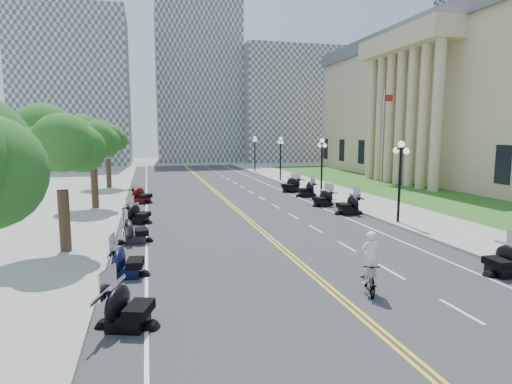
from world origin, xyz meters
TOP-DOWN VIEW (x-y plane):
  - ground at (0.00, 0.00)m, footprint 160.00×160.00m
  - road at (0.00, 10.00)m, footprint 16.00×90.00m
  - centerline_yellow_a at (-0.12, 10.00)m, footprint 0.12×90.00m
  - centerline_yellow_b at (0.12, 10.00)m, footprint 0.12×90.00m
  - edge_line_north at (6.40, 10.00)m, footprint 0.12×90.00m
  - edge_line_south at (-6.40, 10.00)m, footprint 0.12×90.00m
  - lane_dash_4 at (3.20, -8.00)m, footprint 0.12×2.00m
  - lane_dash_5 at (3.20, -4.00)m, footprint 0.12×2.00m
  - lane_dash_6 at (3.20, 0.00)m, footprint 0.12×2.00m
  - lane_dash_7 at (3.20, 4.00)m, footprint 0.12×2.00m
  - lane_dash_8 at (3.20, 8.00)m, footprint 0.12×2.00m
  - lane_dash_9 at (3.20, 12.00)m, footprint 0.12×2.00m
  - lane_dash_10 at (3.20, 16.00)m, footprint 0.12×2.00m
  - lane_dash_11 at (3.20, 20.00)m, footprint 0.12×2.00m
  - lane_dash_12 at (3.20, 24.00)m, footprint 0.12×2.00m
  - lane_dash_13 at (3.20, 28.00)m, footprint 0.12×2.00m
  - lane_dash_14 at (3.20, 32.00)m, footprint 0.12×2.00m
  - lane_dash_15 at (3.20, 36.00)m, footprint 0.12×2.00m
  - lane_dash_16 at (3.20, 40.00)m, footprint 0.12×2.00m
  - lane_dash_17 at (3.20, 44.00)m, footprint 0.12×2.00m
  - lane_dash_18 at (3.20, 48.00)m, footprint 0.12×2.00m
  - lane_dash_19 at (3.20, 52.00)m, footprint 0.12×2.00m
  - sidewalk_north at (10.50, 10.00)m, footprint 5.00×90.00m
  - sidewalk_south at (-10.50, 10.00)m, footprint 5.00×90.00m
  - lawn at (17.50, 18.00)m, footprint 9.00×60.00m
  - civic_building at (32.00, 22.00)m, footprint 26.00×51.00m
  - distant_block_a at (-18.00, 62.00)m, footprint 18.00×14.00m
  - distant_block_b at (4.00, 68.00)m, footprint 16.00×12.00m
  - distant_block_c at (22.00, 65.00)m, footprint 20.00×14.00m
  - street_lamp_2 at (8.60, 4.00)m, footprint 0.50×1.20m
  - street_lamp_3 at (8.60, 16.00)m, footprint 0.50×1.20m
  - street_lamp_4 at (8.60, 28.00)m, footprint 0.50×1.20m
  - street_lamp_5 at (8.60, 40.00)m, footprint 0.50×1.20m
  - flagpole at (18.00, 22.00)m, footprint 1.10×0.20m
  - tree_2 at (-10.00, 2.00)m, footprint 4.80×4.80m
  - tree_3 at (-10.00, 14.00)m, footprint 4.80×4.80m
  - tree_4 at (-10.00, 26.00)m, footprint 4.80×4.80m
  - motorcycle_n_4 at (7.25, -5.50)m, footprint 2.02×2.02m
  - motorcycle_n_7 at (7.09, 7.69)m, footprint 2.32×2.32m
  - motorcycle_n_8 at (6.72, 11.24)m, footprint 2.35×2.35m
  - motorcycle_n_9 at (7.24, 16.10)m, footprint 2.24×2.24m
  - motorcycle_n_10 at (6.90, 19.32)m, footprint 2.92×2.92m
  - motorcycle_s_4 at (-6.89, -6.59)m, footprint 2.55×2.55m
  - motorcycle_s_5 at (-7.11, -1.97)m, footprint 2.13×2.13m
  - motorcycle_s_6 at (-6.94, 3.33)m, footprint 2.13×2.13m
  - motorcycle_s_7 at (-6.86, 8.18)m, footprint 2.56×2.56m
  - motorcycle_s_9 at (-6.74, 16.16)m, footprint 2.84×2.84m
  - bicycle at (1.16, -5.86)m, footprint 1.11×2.00m
  - cyclist_rider at (1.16, -5.86)m, footprint 0.68×0.45m

SIDE VIEW (x-z plane):
  - ground at x=0.00m, z-range 0.00..0.00m
  - road at x=0.00m, z-range 0.00..0.01m
  - centerline_yellow_a at x=-0.12m, z-range 0.01..0.01m
  - centerline_yellow_b at x=0.12m, z-range 0.01..0.01m
  - edge_line_north at x=6.40m, z-range 0.01..0.01m
  - edge_line_south at x=-6.40m, z-range 0.01..0.01m
  - lane_dash_4 at x=3.20m, z-range 0.01..0.01m
  - lane_dash_5 at x=3.20m, z-range 0.01..0.01m
  - lane_dash_6 at x=3.20m, z-range 0.01..0.01m
  - lane_dash_7 at x=3.20m, z-range 0.01..0.01m
  - lane_dash_8 at x=3.20m, z-range 0.01..0.01m
  - lane_dash_9 at x=3.20m, z-range 0.01..0.01m
  - lane_dash_10 at x=3.20m, z-range 0.01..0.01m
  - lane_dash_11 at x=3.20m, z-range 0.01..0.01m
  - lane_dash_12 at x=3.20m, z-range 0.01..0.01m
  - lane_dash_13 at x=3.20m, z-range 0.01..0.01m
  - lane_dash_14 at x=3.20m, z-range 0.01..0.01m
  - lane_dash_15 at x=3.20m, z-range 0.01..0.01m
  - lane_dash_16 at x=3.20m, z-range 0.01..0.01m
  - lane_dash_17 at x=3.20m, z-range 0.01..0.01m
  - lane_dash_18 at x=3.20m, z-range 0.01..0.01m
  - lane_dash_19 at x=3.20m, z-range 0.01..0.01m
  - lawn at x=17.50m, z-range 0.00..0.10m
  - sidewalk_north at x=10.50m, z-range 0.00..0.15m
  - sidewalk_south at x=-10.50m, z-range 0.00..0.15m
  - bicycle at x=1.16m, z-range 0.00..1.15m
  - motorcycle_s_5 at x=-7.11m, z-range 0.00..1.35m
  - motorcycle_s_7 at x=-6.86m, z-range 0.00..1.35m
  - motorcycle_n_4 at x=7.25m, z-range 0.00..1.37m
  - motorcycle_n_8 at x=6.72m, z-range 0.00..1.38m
  - motorcycle_s_6 at x=-6.94m, z-range 0.00..1.39m
  - motorcycle_s_4 at x=-6.89m, z-range 0.00..1.41m
  - motorcycle_s_9 at x=-6.74m, z-range 0.00..1.43m
  - motorcycle_n_9 at x=7.24m, z-range 0.00..1.49m
  - motorcycle_n_7 at x=7.09m, z-range 0.00..1.52m
  - motorcycle_n_10 at x=6.90m, z-range 0.00..1.54m
  - cyclist_rider at x=1.16m, z-range 1.15..3.03m
  - street_lamp_2 at x=8.60m, z-range 0.15..5.05m
  - street_lamp_3 at x=8.60m, z-range 0.15..5.05m
  - street_lamp_4 at x=8.60m, z-range 0.15..5.05m
  - street_lamp_5 at x=8.60m, z-range 0.15..5.05m
  - tree_2 at x=-10.00m, z-range 0.15..9.35m
  - tree_3 at x=-10.00m, z-range 0.15..9.35m
  - tree_4 at x=-10.00m, z-range 0.15..9.35m
  - flagpole at x=18.00m, z-range 0.00..10.00m
  - civic_building at x=32.00m, z-range 0.00..17.80m
  - distant_block_c at x=22.00m, z-range 0.00..22.00m
  - distant_block_a at x=-18.00m, z-range 0.00..26.00m
  - distant_block_b at x=4.00m, z-range 0.00..30.00m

